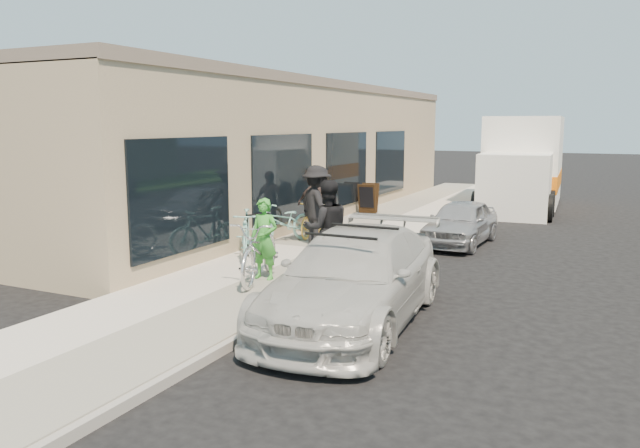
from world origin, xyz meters
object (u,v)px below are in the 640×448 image
(moving_truck, at_px, (522,168))
(sedan_silver, at_px, (461,222))
(woman_rider, at_px, (264,239))
(bystander_a, at_px, (317,205))
(bystander_b, at_px, (316,204))
(tandem_bike, at_px, (260,250))
(cruiser_bike_c, at_px, (314,218))
(bike_rack, at_px, (258,230))
(sandwich_board, at_px, (368,198))
(man_standing, at_px, (327,229))
(cruiser_bike_b, at_px, (284,222))
(cruiser_bike_a, at_px, (246,234))
(sedan_white, at_px, (354,278))

(moving_truck, bearing_deg, sedan_silver, -95.57)
(woman_rider, bearing_deg, moving_truck, 79.18)
(bystander_a, bearing_deg, bystander_b, -28.43)
(tandem_bike, height_order, cruiser_bike_c, tandem_bike)
(bike_rack, xyz_separation_m, woman_rider, (1.22, -1.80, 0.20))
(sedan_silver, relative_size, bystander_b, 2.02)
(sandwich_board, height_order, cruiser_bike_c, cruiser_bike_c)
(bike_rack, distance_m, man_standing, 2.48)
(sandwich_board, xyz_separation_m, cruiser_bike_b, (0.02, -5.57, 0.02))
(bike_rack, xyz_separation_m, bystander_b, (0.11, 2.59, 0.26))
(cruiser_bike_a, distance_m, cruiser_bike_b, 1.90)
(man_standing, bearing_deg, sedan_white, 88.43)
(woman_rider, relative_size, cruiser_bike_c, 0.95)
(cruiser_bike_c, bearing_deg, cruiser_bike_b, -111.35)
(sedan_white, xyz_separation_m, moving_truck, (0.34, 14.67, 0.74))
(tandem_bike, xyz_separation_m, woman_rider, (0.01, 0.14, 0.18))
(sandwich_board, bearing_deg, bystander_b, -90.62)
(bike_rack, relative_size, sedan_silver, 0.28)
(sandwich_board, height_order, woman_rider, woman_rider)
(sandwich_board, relative_size, sedan_silver, 0.29)
(sandwich_board, distance_m, sedan_white, 10.72)
(woman_rider, distance_m, cruiser_bike_b, 3.54)
(bystander_a, bearing_deg, moving_truck, -73.27)
(moving_truck, xyz_separation_m, bystander_a, (-3.18, -10.10, -0.34))
(cruiser_bike_a, height_order, bystander_a, bystander_a)
(sandwich_board, bearing_deg, cruiser_bike_a, -93.26)
(moving_truck, distance_m, cruiser_bike_b, 10.97)
(sedan_silver, bearing_deg, bike_rack, -129.90)
(sedan_white, relative_size, woman_rider, 3.29)
(bike_rack, distance_m, tandem_bike, 2.28)
(woman_rider, relative_size, bystander_b, 0.93)
(sandwich_board, bearing_deg, bike_rack, -92.99)
(man_standing, distance_m, bystander_a, 3.06)
(tandem_bike, relative_size, bystander_a, 1.14)
(bystander_b, bearing_deg, man_standing, -69.32)
(sedan_white, relative_size, sedan_silver, 1.50)
(moving_truck, height_order, woman_rider, moving_truck)
(sedan_silver, xyz_separation_m, woman_rider, (-2.29, -5.60, 0.34))
(bike_rack, distance_m, sedan_white, 4.65)
(cruiser_bike_b, height_order, bystander_b, bystander_b)
(cruiser_bike_a, xyz_separation_m, cruiser_bike_c, (0.17, 2.86, -0.04))
(man_standing, distance_m, bystander_b, 4.27)
(bike_rack, xyz_separation_m, cruiser_bike_a, (-0.02, -0.44, -0.03))
(man_standing, relative_size, cruiser_bike_c, 1.15)
(cruiser_bike_b, bearing_deg, sandwich_board, 110.57)
(bike_rack, height_order, cruiser_bike_b, cruiser_bike_b)
(woman_rider, relative_size, cruiser_bike_b, 0.79)
(cruiser_bike_a, bearing_deg, cruiser_bike_c, 57.54)
(moving_truck, distance_m, woman_rider, 13.69)
(bike_rack, height_order, cruiser_bike_a, cruiser_bike_a)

